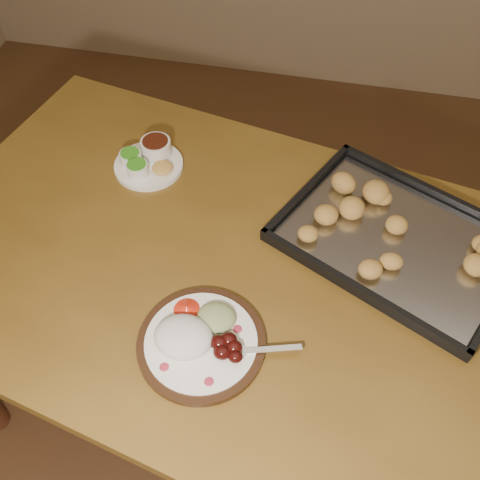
# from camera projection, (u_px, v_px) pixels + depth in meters

# --- Properties ---
(ground) EXTENTS (4.00, 4.00, 0.00)m
(ground) POSITION_uv_depth(u_px,v_px,m) (298.00, 466.00, 1.63)
(ground) COLOR #502B1B
(ground) RESTS_ON ground
(dining_table) EXTENTS (1.65, 1.19, 0.75)m
(dining_table) POSITION_uv_depth(u_px,v_px,m) (240.00, 290.00, 1.25)
(dining_table) COLOR brown
(dining_table) RESTS_ON ground
(dinner_plate) EXTENTS (0.32, 0.25, 0.06)m
(dinner_plate) POSITION_uv_depth(u_px,v_px,m) (199.00, 338.00, 1.05)
(dinner_plate) COLOR black
(dinner_plate) RESTS_ON dining_table
(condiment_saucer) EXTENTS (0.18, 0.18, 0.06)m
(condiment_saucer) POSITION_uv_depth(u_px,v_px,m) (148.00, 160.00, 1.36)
(condiment_saucer) COLOR white
(condiment_saucer) RESTS_ON dining_table
(baking_tray) EXTENTS (0.61, 0.55, 0.05)m
(baking_tray) POSITION_uv_depth(u_px,v_px,m) (397.00, 238.00, 1.21)
(baking_tray) COLOR black
(baking_tray) RESTS_ON dining_table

